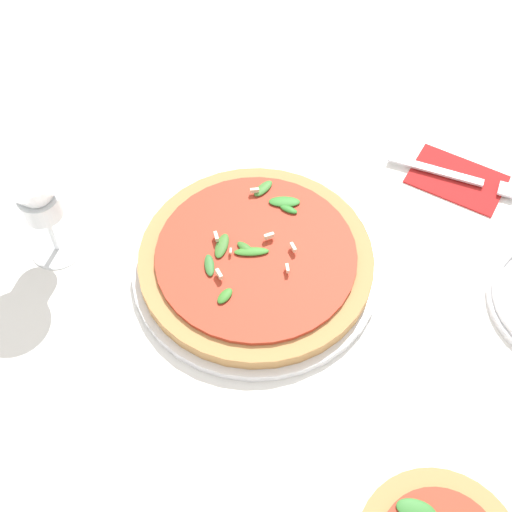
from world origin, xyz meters
The scene contains 5 objects.
ground_plane centered at (0.00, 0.00, 0.00)m, with size 6.00×6.00×0.00m, color white.
pizza_arugula_main centered at (-0.02, -0.02, 0.02)m, with size 0.32×0.32×0.05m.
wine_glass centered at (-0.25, -0.15, 0.11)m, with size 0.10×0.10×0.16m.
napkin centered at (0.12, 0.27, 0.00)m, with size 0.14×0.10×0.01m.
fork centered at (0.12, 0.28, 0.01)m, with size 0.22×0.07×0.00m.
Camera 1 is at (0.28, -0.44, 0.76)m, focal length 50.00 mm.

